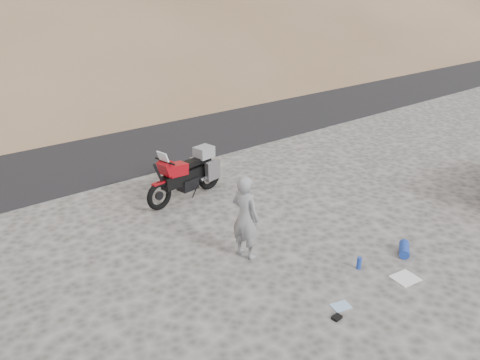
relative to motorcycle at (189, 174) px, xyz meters
name	(u,v)px	position (x,y,z in m)	size (l,w,h in m)	color
ground	(262,273)	(-0.77, -3.58, -0.59)	(140.00, 140.00, 0.00)	#484642
road	(77,147)	(-0.77, 5.42, -0.59)	(120.00, 7.00, 0.05)	black
motorcycle	(189,174)	(0.00, 0.00, 0.00)	(2.32, 0.90, 1.39)	black
man	(245,255)	(-0.63, -2.93, -0.59)	(0.60, 0.40, 1.65)	gray
gear_white_cloth	(405,278)	(1.11, -5.31, -0.58)	(0.44, 0.39, 0.01)	white
gear_blue_mat	(404,249)	(1.82, -4.81, -0.50)	(0.19, 0.19, 0.48)	#1A399E
gear_bottle	(359,263)	(0.72, -4.59, -0.47)	(0.09, 0.09, 0.23)	#1A399E
gear_glove_a	(337,317)	(-0.68, -5.26, -0.57)	(0.16, 0.11, 0.05)	black
gear_blue_cloth	(341,306)	(-0.39, -5.10, -0.59)	(0.30, 0.22, 0.01)	#8FB7DE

